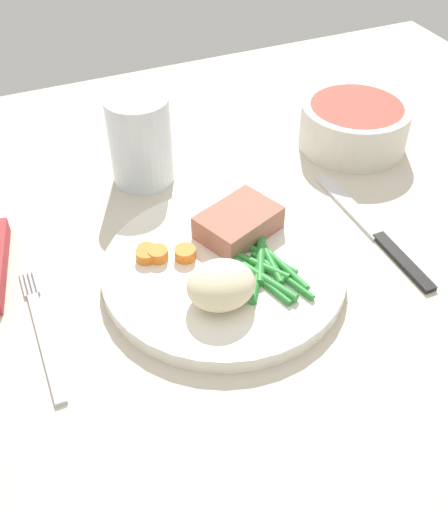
# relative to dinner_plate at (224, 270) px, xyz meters

# --- Properties ---
(dining_table) EXTENTS (1.20, 0.90, 0.02)m
(dining_table) POSITION_rel_dinner_plate_xyz_m (-0.03, 0.02, -0.02)
(dining_table) COLOR beige
(dining_table) RESTS_ON ground
(dinner_plate) EXTENTS (0.24, 0.24, 0.02)m
(dinner_plate) POSITION_rel_dinner_plate_xyz_m (0.00, 0.00, 0.00)
(dinner_plate) COLOR white
(dinner_plate) RESTS_ON dining_table
(meat_portion) EXTENTS (0.09, 0.08, 0.03)m
(meat_portion) POSITION_rel_dinner_plate_xyz_m (0.03, 0.04, 0.02)
(meat_portion) COLOR #A86B56
(meat_portion) RESTS_ON dinner_plate
(mashed_potatoes) EXTENTS (0.06, 0.06, 0.04)m
(mashed_potatoes) POSITION_rel_dinner_plate_xyz_m (-0.02, -0.04, 0.03)
(mashed_potatoes) COLOR beige
(mashed_potatoes) RESTS_ON dinner_plate
(carrot_slices) EXTENTS (0.06, 0.04, 0.01)m
(carrot_slices) POSITION_rel_dinner_plate_xyz_m (-0.05, 0.03, 0.01)
(carrot_slices) COLOR orange
(carrot_slices) RESTS_ON dinner_plate
(green_beans) EXTENTS (0.06, 0.10, 0.01)m
(green_beans) POSITION_rel_dinner_plate_xyz_m (0.03, -0.02, 0.01)
(green_beans) COLOR #2D8C38
(green_beans) RESTS_ON dinner_plate
(fork) EXTENTS (0.01, 0.17, 0.00)m
(fork) POSITION_rel_dinner_plate_xyz_m (-0.18, -0.00, -0.01)
(fork) COLOR silver
(fork) RESTS_ON dining_table
(knife) EXTENTS (0.02, 0.20, 0.01)m
(knife) POSITION_rel_dinner_plate_xyz_m (0.17, -0.00, -0.01)
(knife) COLOR black
(knife) RESTS_ON dining_table
(water_glass) EXTENTS (0.07, 0.07, 0.10)m
(water_glass) POSITION_rel_dinner_plate_xyz_m (-0.02, 0.19, 0.04)
(water_glass) COLOR silver
(water_glass) RESTS_ON dining_table
(salad_bowl) EXTENTS (0.13, 0.13, 0.06)m
(salad_bowl) POSITION_rel_dinner_plate_xyz_m (0.24, 0.15, 0.02)
(salad_bowl) COLOR silver
(salad_bowl) RESTS_ON dining_table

